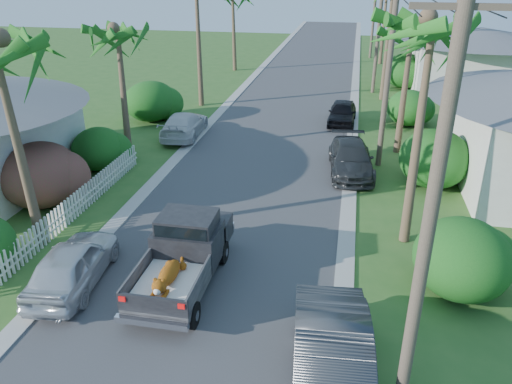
% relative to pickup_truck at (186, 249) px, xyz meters
% --- Properties ---
extents(ground, '(120.00, 120.00, 0.00)m').
position_rel_pickup_truck_xyz_m(ground, '(0.53, -2.18, -1.01)').
color(ground, '#305B22').
rests_on(ground, ground).
extents(road, '(8.00, 100.00, 0.02)m').
position_rel_pickup_truck_xyz_m(road, '(0.53, 22.82, -1.00)').
color(road, '#38383A').
rests_on(road, ground).
extents(curb_left, '(0.60, 100.00, 0.06)m').
position_rel_pickup_truck_xyz_m(curb_left, '(-3.77, 22.82, -0.98)').
color(curb_left, '#A5A39E').
rests_on(curb_left, ground).
extents(curb_right, '(0.60, 100.00, 0.06)m').
position_rel_pickup_truck_xyz_m(curb_right, '(4.83, 22.82, -0.98)').
color(curb_right, '#A5A39E').
rests_on(curb_right, ground).
extents(pickup_truck, '(1.98, 5.12, 2.06)m').
position_rel_pickup_truck_xyz_m(pickup_truck, '(0.00, 0.00, 0.00)').
color(pickup_truck, black).
rests_on(pickup_truck, ground).
extents(parked_car_rn, '(2.22, 5.13, 1.64)m').
position_rel_pickup_truck_xyz_m(parked_car_rn, '(4.64, -3.75, -0.19)').
color(parked_car_rn, '#333539').
rests_on(parked_car_rn, ground).
extents(parked_car_rm, '(2.38, 4.88, 1.37)m').
position_rel_pickup_truck_xyz_m(parked_car_rm, '(4.80, 9.61, -0.33)').
color(parked_car_rm, '#282A2C').
rests_on(parked_car_rm, ground).
extents(parked_car_rf, '(1.72, 3.99, 1.34)m').
position_rel_pickup_truck_xyz_m(parked_car_rf, '(4.13, 17.32, -0.34)').
color(parked_car_rf, black).
rests_on(parked_car_rf, ground).
extents(parked_car_ln, '(2.09, 4.31, 1.42)m').
position_rel_pickup_truck_xyz_m(parked_car_ln, '(-3.26, -1.00, -0.30)').
color(parked_car_ln, silver).
rests_on(parked_car_ln, ground).
extents(parked_car_lf, '(2.17, 4.78, 1.36)m').
position_rel_pickup_truck_xyz_m(parked_car_lf, '(-4.47, 13.18, -0.33)').
color(parked_car_lf, silver).
rests_on(parked_car_lf, ground).
extents(palm_l_b, '(4.40, 4.40, 7.40)m').
position_rel_pickup_truck_xyz_m(palm_l_b, '(-6.27, 9.82, 5.14)').
color(palm_l_b, brown).
rests_on(palm_l_b, ground).
extents(palm_r_a, '(4.40, 4.40, 8.70)m').
position_rel_pickup_truck_xyz_m(palm_r_a, '(6.83, 3.82, 6.41)').
color(palm_r_a, brown).
rests_on(palm_r_a, ground).
extents(palm_r_b, '(4.40, 4.40, 7.20)m').
position_rel_pickup_truck_xyz_m(palm_r_b, '(7.13, 12.82, 4.94)').
color(palm_r_b, brown).
rests_on(palm_r_b, ground).
extents(shrub_l_b, '(3.00, 3.30, 2.60)m').
position_rel_pickup_truck_xyz_m(shrub_l_b, '(-7.27, 3.82, 0.29)').
color(shrub_l_b, '#AD183B').
rests_on(shrub_l_b, ground).
extents(shrub_l_c, '(2.40, 2.64, 2.00)m').
position_rel_pickup_truck_xyz_m(shrub_l_c, '(-6.87, 7.82, -0.01)').
color(shrub_l_c, '#123F13').
rests_on(shrub_l_c, ground).
extents(shrub_l_d, '(3.20, 3.52, 2.40)m').
position_rel_pickup_truck_xyz_m(shrub_l_d, '(-7.47, 15.82, 0.19)').
color(shrub_l_d, '#123F13').
rests_on(shrub_l_d, ground).
extents(shrub_r_a, '(2.80, 3.08, 2.30)m').
position_rel_pickup_truck_xyz_m(shrub_r_a, '(8.13, 0.82, 0.14)').
color(shrub_r_a, '#123F13').
rests_on(shrub_r_a, ground).
extents(shrub_r_b, '(3.00, 3.30, 2.50)m').
position_rel_pickup_truck_xyz_m(shrub_r_b, '(8.33, 8.82, 0.24)').
color(shrub_r_b, '#123F13').
rests_on(shrub_r_b, ground).
extents(shrub_r_c, '(2.60, 2.86, 2.10)m').
position_rel_pickup_truck_xyz_m(shrub_r_c, '(8.03, 17.82, 0.04)').
color(shrub_r_c, '#123F13').
rests_on(shrub_r_c, ground).
extents(shrub_r_d, '(3.20, 3.52, 2.60)m').
position_rel_pickup_truck_xyz_m(shrub_r_d, '(8.53, 27.82, 0.29)').
color(shrub_r_d, '#123F13').
rests_on(shrub_r_d, ground).
extents(picket_fence, '(0.10, 11.00, 1.00)m').
position_rel_pickup_truck_xyz_m(picket_fence, '(-5.47, 3.32, -0.51)').
color(picket_fence, white).
rests_on(picket_fence, ground).
extents(house_right_far, '(9.00, 8.00, 4.60)m').
position_rel_pickup_truck_xyz_m(house_right_far, '(13.53, 27.82, 1.11)').
color(house_right_far, silver).
rests_on(house_right_far, ground).
extents(utility_pole_a, '(1.60, 0.26, 9.00)m').
position_rel_pickup_truck_xyz_m(utility_pole_a, '(6.13, -4.18, 3.59)').
color(utility_pole_a, brown).
rests_on(utility_pole_a, ground).
extents(utility_pole_b, '(1.60, 0.26, 9.00)m').
position_rel_pickup_truck_xyz_m(utility_pole_b, '(6.13, 10.82, 3.59)').
color(utility_pole_b, brown).
rests_on(utility_pole_b, ground).
extents(utility_pole_c, '(1.60, 0.26, 9.00)m').
position_rel_pickup_truck_xyz_m(utility_pole_c, '(6.13, 25.82, 3.59)').
color(utility_pole_c, brown).
rests_on(utility_pole_c, ground).
extents(utility_pole_d, '(1.60, 0.26, 9.00)m').
position_rel_pickup_truck_xyz_m(utility_pole_d, '(6.13, 40.82, 3.59)').
color(utility_pole_d, brown).
rests_on(utility_pole_d, ground).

